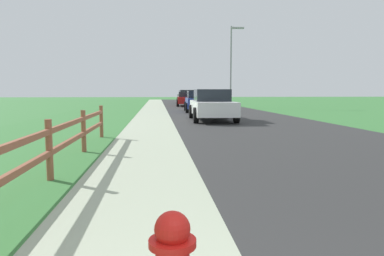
# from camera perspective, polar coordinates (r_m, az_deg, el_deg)

# --- Properties ---
(ground_plane) EXTENTS (120.00, 120.00, 0.00)m
(ground_plane) POSITION_cam_1_polar(r_m,az_deg,el_deg) (25.36, -3.97, 2.67)
(ground_plane) COLOR #387638
(road_asphalt) EXTENTS (7.00, 66.00, 0.01)m
(road_asphalt) POSITION_cam_1_polar(r_m,az_deg,el_deg) (27.67, 3.18, 2.96)
(road_asphalt) COLOR #2E2E2E
(road_asphalt) RESTS_ON ground
(curb_concrete) EXTENTS (6.00, 66.00, 0.01)m
(curb_concrete) POSITION_cam_1_polar(r_m,az_deg,el_deg) (27.44, -10.37, 2.85)
(curb_concrete) COLOR #A7B297
(curb_concrete) RESTS_ON ground
(grass_verge) EXTENTS (5.00, 66.00, 0.00)m
(grass_verge) POSITION_cam_1_polar(r_m,az_deg,el_deg) (27.60, -13.48, 2.80)
(grass_verge) COLOR #387638
(grass_verge) RESTS_ON ground
(rail_fence) EXTENTS (0.11, 10.92, 1.00)m
(rail_fence) POSITION_cam_1_polar(r_m,az_deg,el_deg) (6.16, -21.92, -2.51)
(rail_fence) COLOR brown
(rail_fence) RESTS_ON ground
(parked_suv_white) EXTENTS (2.16, 4.94, 1.52)m
(parked_suv_white) POSITION_cam_1_polar(r_m,az_deg,el_deg) (17.56, 3.21, 3.69)
(parked_suv_white) COLOR white
(parked_suv_white) RESTS_ON ground
(parked_car_blue) EXTENTS (2.13, 4.72, 1.46)m
(parked_car_blue) POSITION_cam_1_polar(r_m,az_deg,el_deg) (25.00, 1.11, 4.37)
(parked_car_blue) COLOR navy
(parked_car_blue) RESTS_ON ground
(parked_car_red) EXTENTS (2.23, 4.95, 1.36)m
(parked_car_red) POSITION_cam_1_polar(r_m,az_deg,el_deg) (34.34, -0.80, 4.69)
(parked_car_red) COLOR maroon
(parked_car_red) RESTS_ON ground
(parked_car_black) EXTENTS (2.15, 4.87, 1.56)m
(parked_car_black) POSITION_cam_1_polar(r_m,az_deg,el_deg) (41.80, -0.84, 5.07)
(parked_car_black) COLOR black
(parked_car_black) RESTS_ON ground
(street_lamp) EXTENTS (1.17, 0.20, 6.93)m
(street_lamp) POSITION_cam_1_polar(r_m,az_deg,el_deg) (31.26, 6.43, 10.75)
(street_lamp) COLOR gray
(street_lamp) RESTS_ON ground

